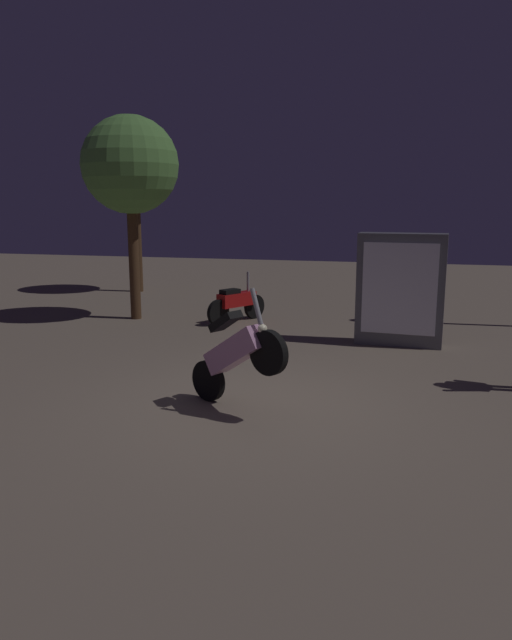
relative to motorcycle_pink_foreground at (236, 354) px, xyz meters
The scene contains 6 objects.
ground_plane 0.81m from the motorcycle_pink_foreground, 47.87° to the left, with size 40.00×40.00×0.00m, color #756656.
motorcycle_pink_foreground is the anchor object (origin of this frame).
motorcycle_red_parked_left 5.84m from the motorcycle_pink_foreground, 106.18° to the left, with size 0.96×1.46×1.11m.
tree_left_bg 11.37m from the motorcycle_pink_foreground, 121.82° to the left, with size 2.09×2.09×4.66m.
tree_center_bg 7.22m from the motorcycle_pink_foreground, 126.66° to the left, with size 2.16×2.16×4.56m.
kiosk_billboard 4.69m from the motorcycle_pink_foreground, 65.13° to the left, with size 1.63×0.64×2.10m.
Camera 1 is at (1.84, -7.25, 2.64)m, focal length 33.12 mm.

